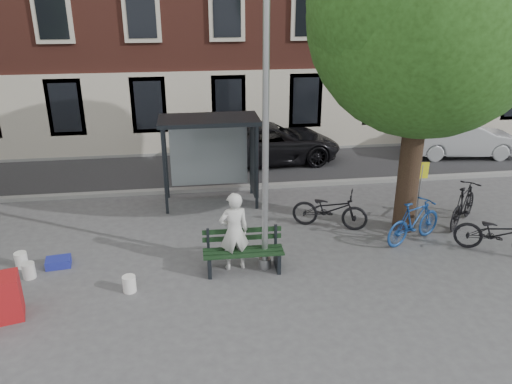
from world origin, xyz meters
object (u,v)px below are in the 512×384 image
object	(u,v)px
painter	(234,231)
bike_b	(414,221)
car_silver	(463,139)
car_dark	(270,143)
notice_sign	(421,182)
bike_a	(330,209)
bike_c	(499,233)
lamppost	(265,153)
bike_d	(463,205)
bench	(243,253)
bus_shelter	(223,140)

from	to	relation	value
painter	bike_b	bearing A→B (deg)	-179.74
bike_b	car_silver	world-z (taller)	car_silver
bike_b	car_dark	world-z (taller)	car_dark
painter	notice_sign	bearing A→B (deg)	-173.55
bike_a	bike_c	distance (m)	4.13
lamppost	notice_sign	distance (m)	4.71
bike_a	car_silver	bearing A→B (deg)	-29.00
car_silver	car_dark	bearing A→B (deg)	92.90
car_silver	notice_sign	xyz separation A→B (m)	(-4.57, -5.91, 0.69)
bike_d	bench	bearing A→B (deg)	60.24
bus_shelter	bike_c	bearing A→B (deg)	-33.67
bike_d	car_silver	size ratio (longest dim) A/B	0.46
car_dark	car_silver	xyz separation A→B (m)	(7.46, -0.41, -0.03)
bench	car_silver	xyz separation A→B (m)	(9.35, 7.30, 0.27)
painter	bike_b	distance (m)	4.69
bike_a	car_silver	size ratio (longest dim) A/B	0.48
bike_a	lamppost	bearing A→B (deg)	154.62
lamppost	bike_d	xyz separation A→B (m)	(5.70, 1.55, -2.20)
car_dark	car_silver	bearing A→B (deg)	-98.14
bus_shelter	notice_sign	size ratio (longest dim) A/B	1.49
lamppost	notice_sign	world-z (taller)	lamppost
car_silver	bus_shelter	bearing A→B (deg)	114.60
bus_shelter	painter	size ratio (longest dim) A/B	1.53
lamppost	painter	world-z (taller)	lamppost
bike_b	notice_sign	bearing A→B (deg)	-55.14
painter	bike_d	distance (m)	6.56
bike_b	bus_shelter	bearing A→B (deg)	28.39
bike_a	car_dark	size ratio (longest dim) A/B	0.38
car_dark	bus_shelter	bearing A→B (deg)	145.86
painter	bike_b	xyz separation A→B (m)	(4.62, 0.68, -0.37)
bus_shelter	notice_sign	xyz separation A→B (m)	(4.90, -2.73, -0.53)
bike_b	bike_c	size ratio (longest dim) A/B	0.94
lamppost	bike_c	bearing A→B (deg)	-0.95
bus_shelter	bench	bearing A→B (deg)	-88.49
painter	bike_d	xyz separation A→B (m)	(6.39, 1.47, -0.35)
bus_shelter	bike_a	size ratio (longest dim) A/B	1.41
lamppost	bench	world-z (taller)	lamppost
bike_a	bus_shelter	bearing A→B (deg)	72.41
bike_b	car_silver	xyz separation A→B (m)	(4.92, 6.52, 0.13)
bus_shelter	car_silver	distance (m)	10.06
bus_shelter	bike_b	xyz separation A→B (m)	(4.54, -3.34, -1.36)
bike_d	bike_b	bearing A→B (deg)	70.14
lamppost	bus_shelter	bearing A→B (deg)	98.43
bike_c	notice_sign	size ratio (longest dim) A/B	1.05
car_dark	notice_sign	size ratio (longest dim) A/B	2.75
lamppost	bench	xyz separation A→B (m)	(-0.50, -0.02, -2.35)
bike_c	bike_b	bearing A→B (deg)	96.77
car_dark	car_silver	size ratio (longest dim) A/B	1.24
bike_c	car_dark	size ratio (longest dim) A/B	0.38
bike_d	bike_c	bearing A→B (deg)	135.91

